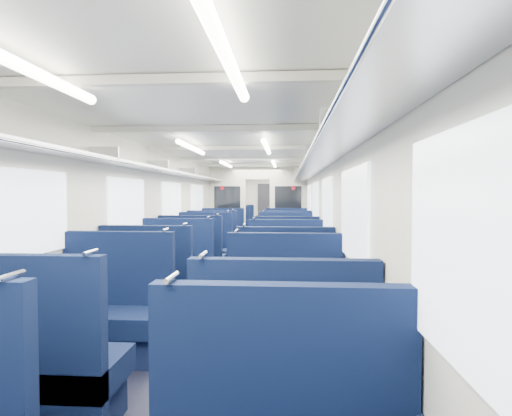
{
  "coord_description": "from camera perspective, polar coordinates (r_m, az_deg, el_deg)",
  "views": [
    {
      "loc": [
        0.85,
        -8.65,
        1.59
      ],
      "look_at": [
        -0.01,
        2.97,
        1.19
      ],
      "focal_mm": 29.61,
      "sensor_mm": 36.0,
      "label": 1
    }
  ],
  "objects": [
    {
      "name": "dado_right",
      "position": [
        8.75,
        7.74,
        -6.19
      ],
      "size": [
        0.03,
        17.9,
        0.7
      ],
      "primitive_type": "cube",
      "color": "black",
      "rests_on": "floor"
    },
    {
      "name": "seat_6",
      "position": [
        4.45,
        -18.67,
        -13.85
      ],
      "size": [
        1.12,
        0.62,
        1.24
      ],
      "color": "#0C183A",
      "rests_on": "floor"
    },
    {
      "name": "luggage_rack_right",
      "position": [
        8.67,
        6.65,
        4.49
      ],
      "size": [
        0.36,
        17.4,
        0.18
      ],
      "color": "#B2B5BA",
      "rests_on": "wall_right"
    },
    {
      "name": "seat_11",
      "position": [
        6.16,
        4.02,
        -9.34
      ],
      "size": [
        1.12,
        0.62,
        1.24
      ],
      "color": "#0C183A",
      "rests_on": "floor"
    },
    {
      "name": "end_door",
      "position": [
        17.62,
        1.47,
        0.05
      ],
      "size": [
        0.75,
        0.06,
        2.0
      ],
      "primitive_type": "cube",
      "color": "black",
      "rests_on": "floor"
    },
    {
      "name": "wall_right",
      "position": [
        8.68,
        7.86,
        -0.79
      ],
      "size": [
        0.02,
        18.0,
        2.35
      ],
      "primitive_type": "cube",
      "color": "beige",
      "rests_on": "floor"
    },
    {
      "name": "floor",
      "position": [
        8.83,
        -1.37,
        -8.4
      ],
      "size": [
        2.8,
        18.0,
        0.01
      ],
      "primitive_type": "cube",
      "color": "black",
      "rests_on": "ground"
    },
    {
      "name": "seat_22",
      "position": [
        14.13,
        -2.61,
        -2.94
      ],
      "size": [
        1.12,
        0.62,
        1.24
      ],
      "color": "#0C183A",
      "rests_on": "floor"
    },
    {
      "name": "seat_4",
      "position": [
        3.36,
        -27.78,
        -19.28
      ],
      "size": [
        1.12,
        0.62,
        1.24
      ],
      "color": "#0C183A",
      "rests_on": "floor"
    },
    {
      "name": "seat_17",
      "position": [
        9.66,
        4.1,
        -5.21
      ],
      "size": [
        1.12,
        0.62,
        1.24
      ],
      "color": "#0C183A",
      "rests_on": "floor"
    },
    {
      "name": "luggage_rack_left",
      "position": [
        8.9,
        -9.2,
        4.42
      ],
      "size": [
        0.36,
        17.4,
        0.18
      ],
      "color": "#B2B5BA",
      "rests_on": "wall_left"
    },
    {
      "name": "seat_10",
      "position": [
        6.55,
        -10.83,
        -8.68
      ],
      "size": [
        1.12,
        0.62,
        1.24
      ],
      "color": "#0C183A",
      "rests_on": "floor"
    },
    {
      "name": "seat_8",
      "position": [
        5.45,
        -14.08,
        -10.87
      ],
      "size": [
        1.12,
        0.62,
        1.24
      ],
      "color": "#0C183A",
      "rests_on": "floor"
    },
    {
      "name": "seat_14",
      "position": [
        8.64,
        -7.06,
        -6.08
      ],
      "size": [
        1.12,
        0.62,
        1.24
      ],
      "color": "#0C183A",
      "rests_on": "floor"
    },
    {
      "name": "seat_21",
      "position": [
        12.9,
        4.13,
        -3.41
      ],
      "size": [
        1.12,
        0.62,
        1.24
      ],
      "color": "#0C183A",
      "rests_on": "floor"
    },
    {
      "name": "seat_13",
      "position": [
        7.29,
        4.05,
        -7.56
      ],
      "size": [
        1.12,
        0.62,
        1.24
      ],
      "color": "#0C183A",
      "rests_on": "floor"
    },
    {
      "name": "seat_15",
      "position": [
        8.63,
        4.08,
        -6.07
      ],
      "size": [
        1.12,
        0.62,
        1.24
      ],
      "color": "#0C183A",
      "rests_on": "floor"
    },
    {
      "name": "ceiling_fittings",
      "position": [
        8.46,
        -1.56,
        6.71
      ],
      "size": [
        2.7,
        16.06,
        0.11
      ],
      "color": "beige",
      "rests_on": "ceiling"
    },
    {
      "name": "seat_20",
      "position": [
        12.88,
        -3.28,
        -3.41
      ],
      "size": [
        1.12,
        0.62,
        1.24
      ],
      "color": "#0C183A",
      "rests_on": "floor"
    },
    {
      "name": "ceiling",
      "position": [
        8.72,
        -1.38,
        6.97
      ],
      "size": [
        2.8,
        18.0,
        0.01
      ],
      "primitive_type": "cube",
      "color": "silver",
      "rests_on": "wall_left"
    },
    {
      "name": "wall_left",
      "position": [
        8.95,
        -10.34,
        -0.72
      ],
      "size": [
        0.02,
        18.0,
        2.35
      ],
      "primitive_type": "cube",
      "color": "beige",
      "rests_on": "floor"
    },
    {
      "name": "bulkhead",
      "position": [
        12.15,
        0.22,
        0.28
      ],
      "size": [
        2.8,
        0.1,
        2.35
      ],
      "color": "beige",
      "rests_on": "floor"
    },
    {
      "name": "seat_7",
      "position": [
        4.08,
        3.9,
        -15.22
      ],
      "size": [
        1.12,
        0.62,
        1.24
      ],
      "color": "#0C183A",
      "rests_on": "floor"
    },
    {
      "name": "seat_23",
      "position": [
        14.02,
        4.14,
        -2.98
      ],
      "size": [
        1.12,
        0.62,
        1.24
      ],
      "color": "#0C183A",
      "rests_on": "floor"
    },
    {
      "name": "wall_far",
      "position": [
        17.67,
        1.48,
        0.62
      ],
      "size": [
        2.8,
        0.02,
        2.35
      ],
      "primitive_type": "cube",
      "color": "beige",
      "rests_on": "floor"
    },
    {
      "name": "seat_9",
      "position": [
        5.11,
        3.97,
        -11.71
      ],
      "size": [
        1.12,
        0.62,
        1.24
      ],
      "color": "#0C183A",
      "rests_on": "floor"
    },
    {
      "name": "seat_12",
      "position": [
        7.65,
        -8.57,
        -7.13
      ],
      "size": [
        1.12,
        0.62,
        1.24
      ],
      "color": "#0C183A",
      "rests_on": "floor"
    },
    {
      "name": "seat_16",
      "position": [
        9.71,
        -5.78,
        -5.18
      ],
      "size": [
        1.12,
        0.62,
        1.24
      ],
      "color": "#0C183A",
      "rests_on": "floor"
    },
    {
      "name": "seat_5",
      "position": [
        2.86,
        3.73,
        -22.98
      ],
      "size": [
        1.12,
        0.62,
        1.24
      ],
      "color": "#0C183A",
      "rests_on": "floor"
    },
    {
      "name": "seat_18",
      "position": [
        10.92,
        -4.66,
        -4.39
      ],
      "size": [
        1.12,
        0.62,
        1.24
      ],
      "color": "#0C183A",
      "rests_on": "floor"
    },
    {
      "name": "seat_19",
      "position": [
        10.89,
        4.11,
        -4.4
      ],
      "size": [
        1.12,
        0.62,
        1.24
      ],
      "color": "#0C183A",
      "rests_on": "floor"
    },
    {
      "name": "windows",
      "position": [
        8.24,
        -1.69,
        0.79
      ],
      "size": [
        2.78,
        15.6,
        0.75
      ],
      "color": "white",
      "rests_on": "wall_left"
    },
    {
      "name": "dado_left",
      "position": [
        9.02,
        -10.21,
        -5.96
      ],
      "size": [
        0.03,
        17.9,
        0.7
      ],
      "primitive_type": "cube",
      "color": "black",
      "rests_on": "floor"
    }
  ]
}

